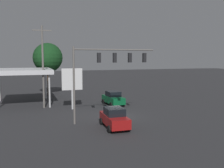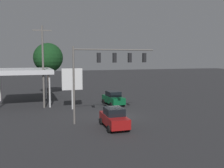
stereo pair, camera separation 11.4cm
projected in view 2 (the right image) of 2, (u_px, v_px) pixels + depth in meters
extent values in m
plane|color=#2D2D30|center=(118.00, 116.00, 28.27)|extent=(200.00, 200.00, 0.00)
cylinder|color=slate|center=(74.00, 86.00, 24.66)|extent=(0.20, 0.20, 7.76)
cylinder|color=slate|center=(115.00, 50.00, 25.65)|extent=(8.68, 0.14, 0.14)
cube|color=black|center=(99.00, 58.00, 25.19)|extent=(0.36, 0.28, 1.00)
sphere|color=#360505|center=(98.00, 55.00, 25.33)|extent=(0.22, 0.22, 0.22)
sphere|color=yellow|center=(98.00, 58.00, 25.36)|extent=(0.22, 0.22, 0.22)
sphere|color=black|center=(98.00, 61.00, 25.39)|extent=(0.22, 0.22, 0.22)
cube|color=black|center=(115.00, 58.00, 25.72)|extent=(0.36, 0.28, 1.00)
sphere|color=#360505|center=(114.00, 55.00, 25.86)|extent=(0.22, 0.22, 0.22)
sphere|color=yellow|center=(114.00, 58.00, 25.89)|extent=(0.22, 0.22, 0.22)
sphere|color=black|center=(114.00, 61.00, 25.93)|extent=(0.22, 0.22, 0.22)
cube|color=black|center=(130.00, 58.00, 26.26)|extent=(0.36, 0.28, 1.00)
sphere|color=#360505|center=(129.00, 55.00, 26.40)|extent=(0.22, 0.22, 0.22)
sphere|color=yellow|center=(129.00, 58.00, 26.43)|extent=(0.22, 0.22, 0.22)
sphere|color=black|center=(129.00, 61.00, 26.46)|extent=(0.22, 0.22, 0.22)
cube|color=black|center=(144.00, 58.00, 26.79)|extent=(0.36, 0.28, 1.00)
sphere|color=#360505|center=(144.00, 55.00, 26.93)|extent=(0.22, 0.22, 0.22)
sphere|color=yellow|center=(144.00, 58.00, 26.96)|extent=(0.22, 0.22, 0.22)
sphere|color=black|center=(143.00, 60.00, 27.00)|extent=(0.22, 0.22, 0.22)
cylinder|color=slate|center=(43.00, 67.00, 32.56)|extent=(0.26, 0.26, 10.73)
cube|color=slate|center=(42.00, 30.00, 32.05)|extent=(2.40, 0.14, 0.14)
cube|color=silver|center=(22.00, 71.00, 35.33)|extent=(8.02, 8.56, 0.60)
cube|color=red|center=(23.00, 70.00, 39.38)|extent=(8.02, 0.06, 0.36)
cylinder|color=silver|center=(46.00, 85.00, 40.15)|extent=(0.24, 0.24, 4.43)
cylinder|color=silver|center=(0.00, 87.00, 37.99)|extent=(0.24, 0.24, 4.43)
cylinder|color=silver|center=(50.00, 91.00, 33.21)|extent=(0.24, 0.24, 4.43)
cylinder|color=silver|center=(72.00, 89.00, 31.96)|extent=(0.24, 0.24, 5.28)
cube|color=white|center=(72.00, 79.00, 31.83)|extent=(2.63, 0.24, 2.76)
cube|color=black|center=(72.00, 79.00, 31.95)|extent=(1.84, 0.04, 0.97)
cube|color=#0C592D|center=(113.00, 99.00, 35.07)|extent=(2.11, 4.52, 0.90)
cube|color=black|center=(113.00, 94.00, 34.99)|extent=(1.79, 2.11, 0.70)
cylinder|color=black|center=(124.00, 104.00, 34.16)|extent=(0.27, 0.67, 0.66)
cylinder|color=black|center=(111.00, 105.00, 33.46)|extent=(0.27, 0.67, 0.66)
cylinder|color=black|center=(115.00, 101.00, 36.79)|extent=(0.27, 0.67, 0.66)
cylinder|color=black|center=(104.00, 101.00, 36.08)|extent=(0.27, 0.67, 0.66)
cube|color=maroon|center=(114.00, 120.00, 23.68)|extent=(1.95, 4.46, 0.90)
cube|color=black|center=(114.00, 111.00, 23.60)|extent=(1.72, 2.06, 0.70)
cylinder|color=black|center=(128.00, 127.00, 22.63)|extent=(0.24, 0.67, 0.66)
cylinder|color=black|center=(109.00, 129.00, 22.11)|extent=(0.24, 0.67, 0.66)
cylinder|color=black|center=(119.00, 120.00, 25.36)|extent=(0.24, 0.67, 0.66)
cylinder|color=black|center=(101.00, 121.00, 24.83)|extent=(0.24, 0.67, 0.66)
cylinder|color=#4C331E|center=(49.00, 82.00, 43.82)|extent=(0.36, 0.36, 4.83)
sphere|color=#143D19|center=(48.00, 58.00, 43.38)|extent=(5.10, 5.10, 5.10)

